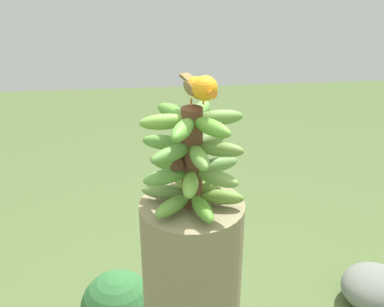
# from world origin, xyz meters

# --- Properties ---
(banana_bunch) EXTENTS (0.26, 0.26, 0.25)m
(banana_bunch) POSITION_xyz_m (0.00, 0.00, 1.05)
(banana_bunch) COLOR brown
(banana_bunch) RESTS_ON banana_tree
(perched_bird) EXTENTS (0.08, 0.20, 0.08)m
(perched_bird) POSITION_xyz_m (-0.02, -0.00, 1.22)
(perched_bird) COLOR #C68933
(perched_bird) RESTS_ON banana_bunch
(garden_rock) EXTENTS (0.41, 0.41, 0.17)m
(garden_rock) POSITION_xyz_m (-0.88, -0.58, 0.09)
(garden_rock) COLOR slate
(garden_rock) RESTS_ON ground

